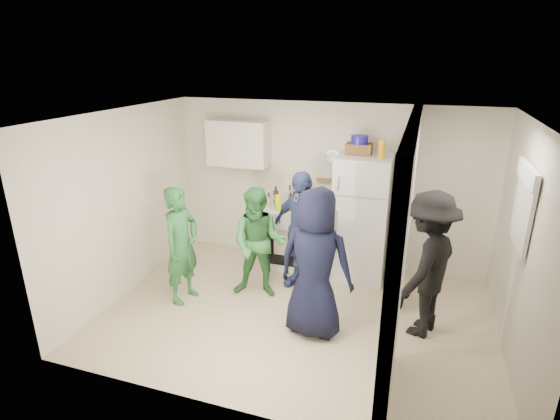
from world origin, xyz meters
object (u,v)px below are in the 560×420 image
object	(u,v)px
fridge	(361,218)
person_green_left	(182,245)
person_green_center	(259,244)
person_navy	(315,264)
stove	(290,236)
blue_bowl	(360,139)
yellow_cup_stack_top	(382,149)
person_nook	(427,265)
wicker_basket	(359,149)
person_denim	(301,231)

from	to	relation	value
fridge	person_green_left	distance (m)	2.56
person_green_center	person_navy	size ratio (longest dim) A/B	0.85
stove	person_green_left	xyz separation A→B (m)	(-1.04, -1.45, 0.32)
stove	person_green_left	size ratio (longest dim) A/B	0.60
blue_bowl	yellow_cup_stack_top	xyz separation A→B (m)	(0.32, -0.15, -0.08)
fridge	person_green_center	size ratio (longest dim) A/B	1.20
blue_bowl	person_green_left	xyz separation A→B (m)	(-2.02, -1.47, -1.25)
stove	yellow_cup_stack_top	xyz separation A→B (m)	(1.30, -0.13, 1.49)
person_green_center	person_nook	bearing A→B (deg)	-13.81
yellow_cup_stack_top	person_nook	xyz separation A→B (m)	(0.70, -1.09, -1.08)
fridge	wicker_basket	xyz separation A→B (m)	(-0.10, 0.05, 0.99)
fridge	person_green_left	xyz separation A→B (m)	(-2.12, -1.42, -0.13)
stove	person_navy	xyz separation A→B (m)	(0.79, -1.63, 0.42)
fridge	person_nook	bearing A→B (deg)	-52.32
wicker_basket	person_green_center	distance (m)	1.91
person_denim	person_navy	xyz separation A→B (m)	(0.46, -1.02, 0.05)
fridge	blue_bowl	xyz separation A→B (m)	(-0.10, 0.05, 1.12)
fridge	yellow_cup_stack_top	bearing A→B (deg)	-24.44
fridge	person_nook	xyz separation A→B (m)	(0.92, -1.19, -0.04)
person_nook	wicker_basket	bearing A→B (deg)	-117.54
person_green_left	person_denim	world-z (taller)	person_denim
blue_bowl	person_green_left	world-z (taller)	blue_bowl
blue_bowl	person_nook	size ratio (longest dim) A/B	0.14
person_navy	fridge	bearing A→B (deg)	-96.05
wicker_basket	person_nook	size ratio (longest dim) A/B	0.20
yellow_cup_stack_top	person_navy	xyz separation A→B (m)	(-0.51, -1.50, -1.06)
stove	wicker_basket	world-z (taller)	wicker_basket
person_green_left	person_denim	xyz separation A→B (m)	(1.38, 0.84, 0.06)
stove	blue_bowl	world-z (taller)	blue_bowl
person_denim	person_green_left	bearing A→B (deg)	-121.26
wicker_basket	person_green_center	xyz separation A→B (m)	(-1.11, -1.05, -1.14)
person_nook	person_green_left	bearing A→B (deg)	-62.54
person_green_center	person_navy	distance (m)	1.11
wicker_basket	yellow_cup_stack_top	size ratio (longest dim) A/B	1.40
person_denim	stove	bearing A→B (deg)	146.12
person_green_center	person_nook	world-z (taller)	person_nook
person_denim	yellow_cup_stack_top	bearing A→B (deg)	54.28
stove	blue_bowl	bearing A→B (deg)	1.17
person_green_left	person_denim	size ratio (longest dim) A/B	0.93
stove	blue_bowl	size ratio (longest dim) A/B	3.94
fridge	person_nook	distance (m)	1.50
yellow_cup_stack_top	person_nook	size ratio (longest dim) A/B	0.14
wicker_basket	yellow_cup_stack_top	bearing A→B (deg)	-25.11
fridge	wicker_basket	size ratio (longest dim) A/B	5.24
wicker_basket	person_green_center	size ratio (longest dim) A/B	0.23
fridge	wicker_basket	distance (m)	1.00
wicker_basket	person_green_left	bearing A→B (deg)	-143.93
blue_bowl	stove	bearing A→B (deg)	-178.83
yellow_cup_stack_top	person_green_left	size ratio (longest dim) A/B	0.16
wicker_basket	person_green_center	world-z (taller)	wicker_basket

